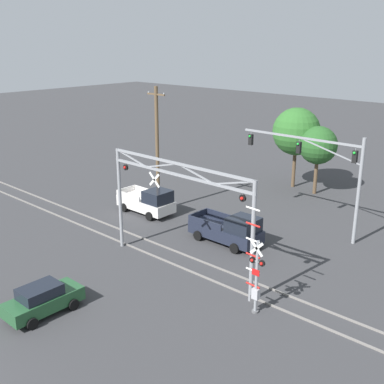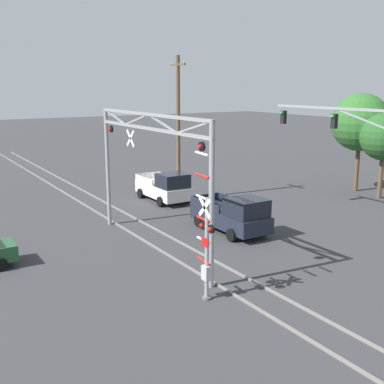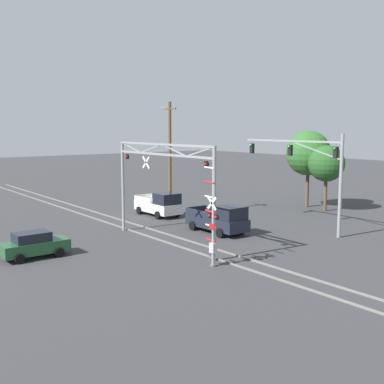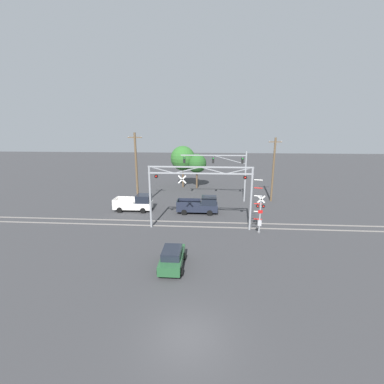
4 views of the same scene
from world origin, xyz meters
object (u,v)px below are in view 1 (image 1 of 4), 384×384
at_px(pickup_truck_following, 148,202).
at_px(traffic_signal_span, 329,167).
at_px(crossing_gantry, 178,197).
at_px(pickup_truck_lead, 229,230).
at_px(crossing_signal_mast, 256,276).
at_px(utility_pole_left, 157,149).
at_px(background_tree_beyond_span, 296,132).
at_px(background_tree_far_left_verge, 318,145).
at_px(sedan_waiting, 43,299).

bearing_deg(pickup_truck_following, traffic_signal_span, 23.38).
xyz_separation_m(crossing_gantry, pickup_truck_lead, (-0.17, 5.13, -3.62)).
xyz_separation_m(crossing_signal_mast, utility_pole_left, (-14.45, 7.27, 3.06)).
bearing_deg(utility_pole_left, crossing_gantry, -37.66).
distance_m(crossing_signal_mast, pickup_truck_lead, 8.62).
height_order(background_tree_beyond_span, background_tree_far_left_verge, background_tree_beyond_span).
bearing_deg(traffic_signal_span, background_tree_far_left_verge, 122.03).
bearing_deg(utility_pole_left, pickup_truck_following, -92.55).
relative_size(crossing_signal_mast, background_tree_far_left_verge, 0.92).
height_order(traffic_signal_span, utility_pole_left, utility_pole_left).
bearing_deg(background_tree_beyond_span, crossing_signal_mast, -64.07).
height_order(traffic_signal_span, background_tree_far_left_verge, traffic_signal_span).
xyz_separation_m(crossing_gantry, sedan_waiting, (-1.77, -7.98, -3.82)).
bearing_deg(crossing_signal_mast, background_tree_beyond_span, 115.93).
bearing_deg(background_tree_beyond_span, sedan_waiting, -85.79).
distance_m(pickup_truck_lead, pickup_truck_following, 8.30).
distance_m(crossing_gantry, crossing_signal_mast, 6.61).
xyz_separation_m(crossing_signal_mast, background_tree_far_left_verge, (-7.31, 19.67, 2.36)).
bearing_deg(crossing_gantry, sedan_waiting, -102.53).
xyz_separation_m(utility_pole_left, background_tree_beyond_span, (4.63, 12.92, 0.13)).
xyz_separation_m(sedan_waiting, background_tree_beyond_span, (-2.01, 27.39, 4.41)).
height_order(pickup_truck_lead, utility_pole_left, utility_pole_left).
bearing_deg(crossing_signal_mast, utility_pole_left, 153.30).
distance_m(traffic_signal_span, background_tree_far_left_verge, 9.62).
distance_m(crossing_signal_mast, pickup_truck_following, 15.81).
bearing_deg(pickup_truck_lead, background_tree_beyond_span, 104.20).
bearing_deg(background_tree_far_left_verge, sedan_waiting, -91.04).
bearing_deg(traffic_signal_span, pickup_truck_following, -156.62).
height_order(sedan_waiting, background_tree_beyond_span, background_tree_beyond_span).
xyz_separation_m(crossing_gantry, background_tree_beyond_span, (-3.79, 19.42, 0.59)).
xyz_separation_m(crossing_signal_mast, background_tree_beyond_span, (-9.81, 20.18, 3.19)).
bearing_deg(utility_pole_left, background_tree_beyond_span, 70.26).
xyz_separation_m(pickup_truck_lead, pickup_truck_following, (-8.29, 0.33, -0.00)).
height_order(crossing_gantry, utility_pole_left, utility_pole_left).
height_order(pickup_truck_following, background_tree_beyond_span, background_tree_beyond_span).
relative_size(crossing_signal_mast, sedan_waiting, 1.43).
height_order(crossing_signal_mast, background_tree_beyond_span, background_tree_beyond_span).
distance_m(pickup_truck_following, background_tree_far_left_verge, 15.61).
bearing_deg(crossing_gantry, crossing_signal_mast, -7.25).
distance_m(pickup_truck_lead, utility_pole_left, 9.30).
distance_m(pickup_truck_following, utility_pole_left, 4.21).
relative_size(crossing_gantry, sedan_waiting, 2.75).
height_order(crossing_signal_mast, sedan_waiting, crossing_signal_mast).
bearing_deg(pickup_truck_lead, crossing_signal_mast, -43.58).
relative_size(pickup_truck_following, utility_pole_left, 0.49).
relative_size(pickup_truck_following, sedan_waiting, 1.24).
height_order(crossing_gantry, background_tree_beyond_span, background_tree_beyond_span).
relative_size(traffic_signal_span, background_tree_far_left_verge, 1.54).
relative_size(pickup_truck_lead, background_tree_far_left_verge, 0.84).
bearing_deg(crossing_gantry, pickup_truck_following, 147.18).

